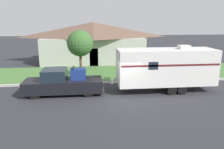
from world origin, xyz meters
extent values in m
plane|color=#2D2D33|center=(0.00, 0.00, 0.00)|extent=(120.00, 120.00, 0.00)
cube|color=#ADADA8|center=(0.00, 3.75, 0.07)|extent=(80.00, 0.30, 0.14)
cube|color=#477538|center=(0.00, 7.40, 0.01)|extent=(80.00, 7.00, 0.03)
cube|color=#B2B2A8|center=(-1.80, 13.96, 1.59)|extent=(12.50, 6.08, 3.18)
pyramid|color=brown|center=(-1.80, 13.96, 4.11)|extent=(13.50, 6.56, 1.87)
cube|color=#4C3828|center=(-1.80, 10.95, 1.05)|extent=(1.00, 0.06, 2.10)
cylinder|color=black|center=(-6.23, 0.52, 0.44)|extent=(0.89, 0.28, 0.89)
cylinder|color=black|center=(-6.23, 2.15, 0.44)|extent=(0.89, 0.28, 0.89)
cylinder|color=black|center=(-2.49, 0.52, 0.44)|extent=(0.89, 0.28, 0.89)
cylinder|color=black|center=(-2.49, 2.15, 0.44)|extent=(0.89, 0.28, 0.89)
cube|color=black|center=(-5.50, 1.34, 0.68)|extent=(3.26, 1.99, 0.87)
cube|color=#19232D|center=(-4.92, 1.34, 1.51)|extent=(1.70, 1.83, 0.80)
cube|color=black|center=(-2.67, 1.34, 0.68)|extent=(2.40, 1.99, 0.87)
cube|color=#333333|center=(-1.41, 1.34, 0.36)|extent=(0.12, 1.79, 0.20)
cube|color=navy|center=(-3.20, 1.34, 1.51)|extent=(1.11, 0.84, 0.80)
cube|color=black|center=(-3.55, 1.34, 1.99)|extent=(0.10, 0.92, 0.08)
cylinder|color=black|center=(3.63, 0.32, 0.36)|extent=(0.72, 0.22, 0.72)
cylinder|color=black|center=(3.63, 2.35, 0.36)|extent=(0.72, 0.22, 0.72)
cylinder|color=black|center=(4.42, 0.32, 0.36)|extent=(0.72, 0.22, 0.72)
cylinder|color=black|center=(4.42, 2.35, 0.36)|extent=(0.72, 0.22, 0.72)
cube|color=silver|center=(3.44, 1.34, 1.91)|extent=(7.39, 2.31, 2.65)
cube|color=#5B1E1E|center=(3.44, 0.18, 2.25)|extent=(7.25, 0.01, 0.14)
cube|color=#383838|center=(-0.74, 1.34, 0.64)|extent=(0.96, 0.12, 0.10)
cylinder|color=silver|center=(-0.69, 1.34, 0.87)|extent=(0.28, 0.28, 0.36)
cube|color=silver|center=(4.77, 1.34, 3.38)|extent=(0.80, 0.68, 0.28)
cube|color=#19232D|center=(2.11, 0.18, 2.25)|extent=(0.70, 0.01, 0.56)
cylinder|color=brown|center=(0.30, 4.48, 0.57)|extent=(0.09, 0.09, 1.14)
cube|color=silver|center=(0.30, 4.48, 1.25)|extent=(0.48, 0.20, 0.22)
cylinder|color=brown|center=(-3.16, 5.83, 1.18)|extent=(0.24, 0.24, 2.37)
sphere|color=#38662D|center=(-3.16, 5.83, 3.27)|extent=(2.39, 2.39, 2.39)
camera|label=1|loc=(-2.39, -14.40, 5.45)|focal=35.00mm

